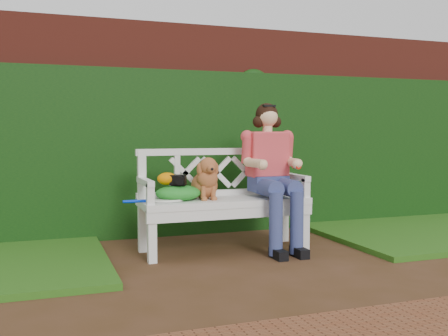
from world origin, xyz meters
name	(u,v)px	position (x,y,z in m)	size (l,w,h in m)	color
ground	(266,272)	(0.00, 0.00, 0.00)	(60.00, 60.00, 0.00)	#3B2510
brick_wall	(195,129)	(0.00, 1.90, 1.10)	(10.00, 0.30, 2.20)	maroon
ivy_hedge	(201,153)	(0.00, 1.68, 0.85)	(10.00, 0.18, 1.70)	#153C0C
grass_right	(435,229)	(2.40, 0.90, 0.03)	(2.60, 2.00, 0.05)	#245414
garden_bench	(224,225)	(-0.06, 0.79, 0.24)	(1.58, 0.60, 0.48)	white
seated_woman	(269,179)	(0.37, 0.77, 0.64)	(0.54, 0.72, 1.28)	#EF4A7F
dog	(205,178)	(-0.23, 0.79, 0.67)	(0.25, 0.34, 0.38)	brown
tennis_racket	(164,200)	(-0.62, 0.74, 0.49)	(0.54, 0.23, 0.03)	silver
green_bag	(178,193)	(-0.48, 0.77, 0.55)	(0.40, 0.31, 0.14)	#37852C
camera_item	(178,180)	(-0.49, 0.76, 0.66)	(0.13, 0.10, 0.09)	black
baseball_glove	(167,179)	(-0.58, 0.79, 0.67)	(0.17, 0.13, 0.11)	#CA7000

